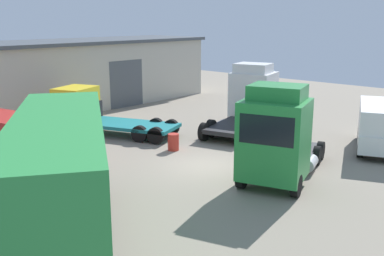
% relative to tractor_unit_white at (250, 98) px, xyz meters
% --- Properties ---
extents(ground_plane, '(60.00, 60.00, 0.00)m').
position_rel_tractor_unit_white_xyz_m(ground_plane, '(-7.67, -3.00, -1.88)').
color(ground_plane, gray).
extents(warehouse_building, '(31.72, 6.92, 5.10)m').
position_rel_tractor_unit_white_xyz_m(warehouse_building, '(-7.67, 14.20, 0.68)').
color(warehouse_building, '#B7B2A3').
rests_on(warehouse_building, ground_plane).
extents(tractor_unit_white, '(6.88, 3.98, 4.00)m').
position_rel_tractor_unit_white_xyz_m(tractor_unit_white, '(0.00, 0.00, 0.00)').
color(tractor_unit_white, silver).
rests_on(tractor_unit_white, ground_plane).
extents(container_trailer_grey, '(7.44, 9.13, 3.98)m').
position_rel_tractor_unit_white_xyz_m(container_trailer_grey, '(-16.42, -4.83, 0.66)').
color(container_trailer_grey, '#28843D').
rests_on(container_trailer_grey, ground_plane).
extents(delivery_van_red, '(2.99, 5.32, 2.59)m').
position_rel_tractor_unit_white_xyz_m(delivery_van_red, '(-14.31, 3.24, -0.48)').
color(delivery_van_red, red).
rests_on(delivery_van_red, ground_plane).
extents(delivery_van_white, '(5.53, 3.80, 2.43)m').
position_rel_tractor_unit_white_xyz_m(delivery_van_white, '(0.23, -7.94, -0.55)').
color(delivery_van_white, silver).
rests_on(delivery_van_white, ground_plane).
extents(tractor_unit_green, '(6.74, 4.21, 4.19)m').
position_rel_tractor_unit_white_xyz_m(tractor_unit_green, '(-7.52, -6.60, 0.09)').
color(tractor_unit_green, '#28843D').
rests_on(tractor_unit_green, ground_plane).
extents(flatbed_truck_yellow, '(4.87, 7.78, 2.67)m').
position_rel_tractor_unit_white_xyz_m(flatbed_truck_yellow, '(-7.39, 6.42, -0.60)').
color(flatbed_truck_yellow, yellow).
rests_on(flatbed_truck_yellow, ground_plane).
extents(oil_drum, '(0.58, 0.58, 0.88)m').
position_rel_tractor_unit_white_xyz_m(oil_drum, '(-6.88, -0.01, -1.44)').
color(oil_drum, '#B22D23').
rests_on(oil_drum, ground_plane).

